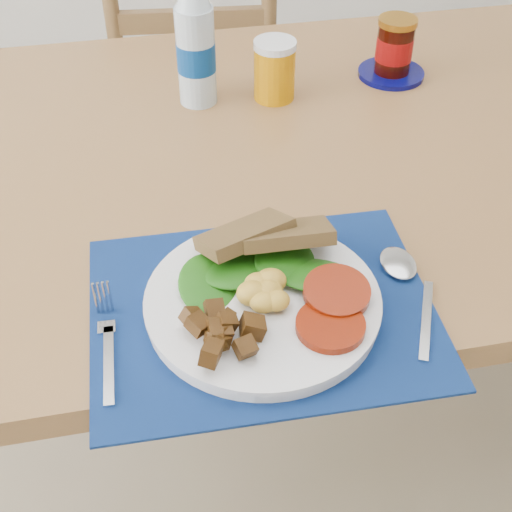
{
  "coord_description": "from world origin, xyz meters",
  "views": [
    {
      "loc": [
        -0.18,
        -0.73,
        1.37
      ],
      "look_at": [
        -0.06,
        -0.1,
        0.8
      ],
      "focal_mm": 50.0,
      "sensor_mm": 36.0,
      "label": 1
    }
  ],
  "objects_px": {
    "water_bottle": "(196,48)",
    "breakfast_plate": "(259,300)",
    "juice_glass": "(274,72)",
    "jam_on_saucer": "(394,51)",
    "chair_far": "(194,55)"
  },
  "relations": [
    {
      "from": "water_bottle",
      "to": "breakfast_plate",
      "type": "bearing_deg",
      "value": -89.95
    },
    {
      "from": "breakfast_plate",
      "to": "juice_glass",
      "type": "distance_m",
      "value": 0.52
    },
    {
      "from": "jam_on_saucer",
      "to": "water_bottle",
      "type": "bearing_deg",
      "value": -176.52
    },
    {
      "from": "juice_glass",
      "to": "jam_on_saucer",
      "type": "distance_m",
      "value": 0.23
    },
    {
      "from": "breakfast_plate",
      "to": "water_bottle",
      "type": "relative_size",
      "value": 1.26
    },
    {
      "from": "water_bottle",
      "to": "jam_on_saucer",
      "type": "bearing_deg",
      "value": 3.48
    },
    {
      "from": "breakfast_plate",
      "to": "jam_on_saucer",
      "type": "height_order",
      "value": "jam_on_saucer"
    },
    {
      "from": "breakfast_plate",
      "to": "jam_on_saucer",
      "type": "distance_m",
      "value": 0.65
    },
    {
      "from": "water_bottle",
      "to": "juice_glass",
      "type": "relative_size",
      "value": 2.27
    },
    {
      "from": "water_bottle",
      "to": "juice_glass",
      "type": "distance_m",
      "value": 0.14
    },
    {
      "from": "chair_far",
      "to": "juice_glass",
      "type": "bearing_deg",
      "value": 103.75
    },
    {
      "from": "breakfast_plate",
      "to": "jam_on_saucer",
      "type": "relative_size",
      "value": 2.32
    },
    {
      "from": "chair_far",
      "to": "juice_glass",
      "type": "height_order",
      "value": "chair_far"
    },
    {
      "from": "chair_far",
      "to": "water_bottle",
      "type": "bearing_deg",
      "value": 90.58
    },
    {
      "from": "juice_glass",
      "to": "jam_on_saucer",
      "type": "height_order",
      "value": "jam_on_saucer"
    }
  ]
}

